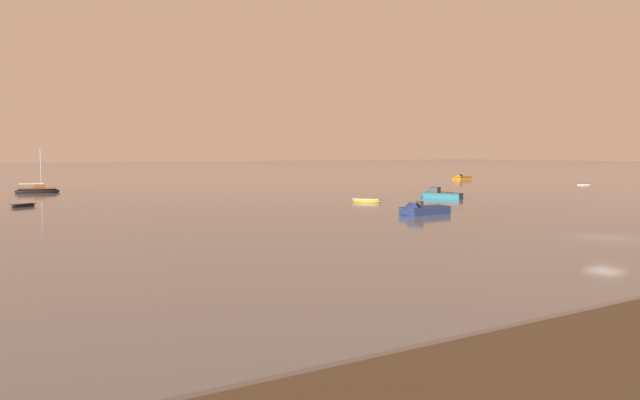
{
  "coord_description": "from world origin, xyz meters",
  "views": [
    {
      "loc": [
        -44.33,
        -28.16,
        6.24
      ],
      "look_at": [
        2.35,
        41.03,
        0.22
      ],
      "focal_mm": 37.08,
      "sensor_mm": 36.0,
      "label": 1
    }
  ],
  "objects_px": {
    "motorboat_moored_1": "(419,212)",
    "motorboat_moored_3": "(437,196)",
    "rowboat_moored_1": "(23,206)",
    "sailboat_moored_0": "(37,191)",
    "rowboat_moored_2": "(367,201)",
    "rowboat_moored_3": "(584,184)",
    "motorboat_moored_4": "(460,179)",
    "rowboat_moored_5": "(446,194)"
  },
  "relations": [
    {
      "from": "motorboat_moored_1",
      "to": "motorboat_moored_3",
      "type": "bearing_deg",
      "value": -141.01
    },
    {
      "from": "rowboat_moored_1",
      "to": "sailboat_moored_0",
      "type": "xyz_separation_m",
      "value": [
        6.74,
        27.22,
        0.18
      ]
    },
    {
      "from": "rowboat_moored_2",
      "to": "sailboat_moored_0",
      "type": "xyz_separation_m",
      "value": [
        -30.57,
        43.52,
        0.15
      ]
    },
    {
      "from": "rowboat_moored_3",
      "to": "sailboat_moored_0",
      "type": "xyz_separation_m",
      "value": [
        -91.53,
        32.92,
        0.17
      ]
    },
    {
      "from": "rowboat_moored_1",
      "to": "rowboat_moored_2",
      "type": "bearing_deg",
      "value": -54.1
    },
    {
      "from": "motorboat_moored_4",
      "to": "motorboat_moored_1",
      "type": "bearing_deg",
      "value": 31.68
    },
    {
      "from": "rowboat_moored_1",
      "to": "motorboat_moored_1",
      "type": "distance_m",
      "value": 45.08
    },
    {
      "from": "rowboat_moored_1",
      "to": "sailboat_moored_0",
      "type": "bearing_deg",
      "value": 45.58
    },
    {
      "from": "rowboat_moored_3",
      "to": "rowboat_moored_5",
      "type": "relative_size",
      "value": 0.99
    },
    {
      "from": "rowboat_moored_2",
      "to": "motorboat_moored_1",
      "type": "height_order",
      "value": "motorboat_moored_1"
    },
    {
      "from": "sailboat_moored_0",
      "to": "motorboat_moored_4",
      "type": "xyz_separation_m",
      "value": [
        90.16,
        -2.01,
        -0.05
      ]
    },
    {
      "from": "rowboat_moored_3",
      "to": "rowboat_moored_5",
      "type": "bearing_deg",
      "value": -154.71
    },
    {
      "from": "rowboat_moored_2",
      "to": "motorboat_moored_3",
      "type": "height_order",
      "value": "motorboat_moored_3"
    },
    {
      "from": "rowboat_moored_1",
      "to": "motorboat_moored_4",
      "type": "height_order",
      "value": "motorboat_moored_4"
    },
    {
      "from": "rowboat_moored_1",
      "to": "sailboat_moored_0",
      "type": "relative_size",
      "value": 0.45
    },
    {
      "from": "motorboat_moored_3",
      "to": "rowboat_moored_5",
      "type": "xyz_separation_m",
      "value": [
        6.59,
        4.84,
        -0.19
      ]
    },
    {
      "from": "motorboat_moored_1",
      "to": "rowboat_moored_5",
      "type": "bearing_deg",
      "value": -142.38
    },
    {
      "from": "sailboat_moored_0",
      "to": "rowboat_moored_5",
      "type": "bearing_deg",
      "value": -25.11
    },
    {
      "from": "rowboat_moored_5",
      "to": "motorboat_moored_4",
      "type": "bearing_deg",
      "value": -37.57
    },
    {
      "from": "rowboat_moored_2",
      "to": "rowboat_moored_3",
      "type": "height_order",
      "value": "rowboat_moored_2"
    },
    {
      "from": "rowboat_moored_2",
      "to": "rowboat_moored_1",
      "type": "bearing_deg",
      "value": 32.13
    },
    {
      "from": "motorboat_moored_1",
      "to": "motorboat_moored_4",
      "type": "relative_size",
      "value": 1.06
    },
    {
      "from": "rowboat_moored_3",
      "to": "motorboat_moored_4",
      "type": "distance_m",
      "value": 30.94
    },
    {
      "from": "motorboat_moored_1",
      "to": "rowboat_moored_1",
      "type": "bearing_deg",
      "value": -49.01
    },
    {
      "from": "rowboat_moored_1",
      "to": "rowboat_moored_2",
      "type": "distance_m",
      "value": 40.71
    },
    {
      "from": "motorboat_moored_3",
      "to": "rowboat_moored_3",
      "type": "bearing_deg",
      "value": -105.87
    },
    {
      "from": "rowboat_moored_3",
      "to": "motorboat_moored_4",
      "type": "xyz_separation_m",
      "value": [
        -1.37,
        30.91,
        0.13
      ]
    },
    {
      "from": "rowboat_moored_2",
      "to": "motorboat_moored_1",
      "type": "distance_m",
      "value": 17.32
    },
    {
      "from": "motorboat_moored_4",
      "to": "rowboat_moored_5",
      "type": "xyz_separation_m",
      "value": [
        -40.62,
        -36.35,
        -0.12
      ]
    },
    {
      "from": "motorboat_moored_1",
      "to": "motorboat_moored_4",
      "type": "xyz_separation_m",
      "value": [
        65.68,
        57.73,
        -0.02
      ]
    },
    {
      "from": "motorboat_moored_3",
      "to": "rowboat_moored_1",
      "type": "bearing_deg",
      "value": 44.35
    },
    {
      "from": "sailboat_moored_0",
      "to": "rowboat_moored_5",
      "type": "xyz_separation_m",
      "value": [
        49.54,
        -38.36,
        -0.17
      ]
    },
    {
      "from": "motorboat_moored_4",
      "to": "rowboat_moored_5",
      "type": "bearing_deg",
      "value": 32.19
    },
    {
      "from": "rowboat_moored_3",
      "to": "rowboat_moored_5",
      "type": "height_order",
      "value": "rowboat_moored_5"
    },
    {
      "from": "motorboat_moored_4",
      "to": "rowboat_moored_5",
      "type": "height_order",
      "value": "motorboat_moored_4"
    },
    {
      "from": "rowboat_moored_1",
      "to": "motorboat_moored_4",
      "type": "relative_size",
      "value": 0.55
    },
    {
      "from": "motorboat_moored_1",
      "to": "sailboat_moored_0",
      "type": "relative_size",
      "value": 0.87
    },
    {
      "from": "rowboat_moored_3",
      "to": "rowboat_moored_5",
      "type": "distance_m",
      "value": 42.34
    },
    {
      "from": "rowboat_moored_5",
      "to": "rowboat_moored_3",
      "type": "bearing_deg",
      "value": -72.01
    },
    {
      "from": "rowboat_moored_2",
      "to": "motorboat_moored_4",
      "type": "distance_m",
      "value": 72.62
    },
    {
      "from": "rowboat_moored_1",
      "to": "rowboat_moored_5",
      "type": "distance_m",
      "value": 57.37
    },
    {
      "from": "rowboat_moored_1",
      "to": "rowboat_moored_5",
      "type": "xyz_separation_m",
      "value": [
        56.28,
        -11.13,
        0.01
      ]
    }
  ]
}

